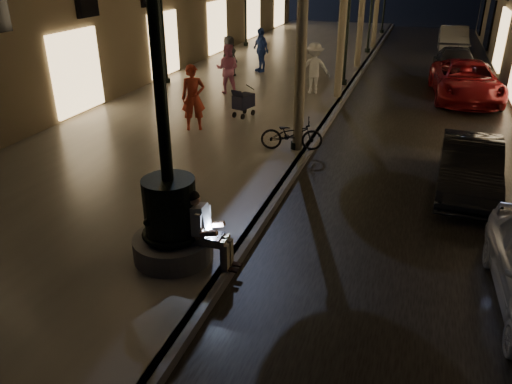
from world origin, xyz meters
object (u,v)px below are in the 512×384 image
at_px(fountain_lamppost, 170,206).
at_px(lamp_left_b, 161,6).
at_px(stroller, 243,101).
at_px(car_fifth, 453,39).
at_px(seated_man_laptop, 204,227).
at_px(lamp_curb_a, 300,35).
at_px(bicycle, 292,134).
at_px(pedestrian_red, 193,98).
at_px(pedestrian_dark, 229,56).
at_px(car_rear, 455,64).
at_px(car_third, 466,81).
at_px(car_second, 469,167).
at_px(lamp_curb_b, 349,7).
at_px(pedestrian_white, 314,68).
at_px(pedestrian_pink, 228,69).
at_px(pedestrian_blue, 261,50).

distance_m(fountain_lamppost, lamp_left_b, 13.75).
xyz_separation_m(stroller, car_fifth, (6.85, 16.38, -0.01)).
bearing_deg(lamp_left_b, fountain_lamppost, -61.93).
bearing_deg(stroller, seated_man_laptop, -57.74).
xyz_separation_m(lamp_curb_a, bicycle, (-0.10, -0.10, -2.59)).
relative_size(pedestrian_red, pedestrian_dark, 1.14).
bearing_deg(car_fifth, bicycle, -104.34).
bearing_deg(car_rear, car_third, -87.80).
xyz_separation_m(car_second, car_third, (0.30, 8.89, 0.09)).
xyz_separation_m(car_second, car_rear, (0.02, 12.54, 0.02)).
bearing_deg(car_third, pedestrian_red, -143.15).
bearing_deg(car_rear, lamp_curb_b, -143.34).
xyz_separation_m(car_fifth, bicycle, (-4.55, -18.88, -0.07)).
xyz_separation_m(lamp_curb_b, lamp_left_b, (-7.10, -2.00, 0.00)).
xyz_separation_m(car_rear, bicycle, (-4.49, -11.64, 0.00)).
xyz_separation_m(car_rear, pedestrian_dark, (-9.47, -3.50, 0.42)).
bearing_deg(pedestrian_white, car_third, -179.48).
bearing_deg(pedestrian_pink, fountain_lamppost, 97.25).
height_order(lamp_curb_a, pedestrian_pink, lamp_curb_a).
height_order(fountain_lamppost, pedestrian_pink, fountain_lamppost).
height_order(car_second, pedestrian_blue, pedestrian_blue).
relative_size(car_second, pedestrian_red, 1.92).
xyz_separation_m(seated_man_laptop, pedestrian_white, (-0.81, 12.24, 0.24)).
height_order(car_rear, pedestrian_white, pedestrian_white).
xyz_separation_m(stroller, pedestrian_dark, (-2.68, 5.63, 0.34)).
relative_size(lamp_curb_a, car_second, 1.28).
bearing_deg(stroller, pedestrian_red, -102.78).
xyz_separation_m(seated_man_laptop, car_fifth, (4.54, 24.78, -0.20)).
distance_m(pedestrian_pink, pedestrian_white, 3.30).
distance_m(car_second, bicycle, 4.57).
bearing_deg(car_rear, stroller, -128.78).
xyz_separation_m(lamp_curb_b, car_rear, (4.39, 3.54, -2.59)).
distance_m(car_second, pedestrian_red, 7.95).
distance_m(seated_man_laptop, pedestrian_red, 7.45).
xyz_separation_m(lamp_curb_b, car_second, (4.38, -9.00, -2.62)).
bearing_deg(car_fifth, fountain_lamppost, -102.53).
distance_m(seated_man_laptop, bicycle, 5.91).
bearing_deg(lamp_curb_a, seated_man_laptop, -90.83).
bearing_deg(car_fifth, pedestrian_red, -114.17).
height_order(lamp_curb_a, pedestrian_white, lamp_curb_a).
distance_m(car_second, pedestrian_pink, 10.45).
height_order(car_third, car_rear, car_third).
xyz_separation_m(lamp_curb_b, bicycle, (-0.10, -8.10, -2.59)).
height_order(fountain_lamppost, pedestrian_blue, fountain_lamppost).
distance_m(fountain_lamppost, car_rear, 18.27).
relative_size(lamp_curb_b, stroller, 4.64).
distance_m(lamp_curb_a, pedestrian_dark, 9.75).
relative_size(lamp_curb_b, car_rear, 1.09).
bearing_deg(pedestrian_red, car_second, -39.24).
xyz_separation_m(pedestrian_pink, pedestrian_white, (3.13, 1.05, 0.02)).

